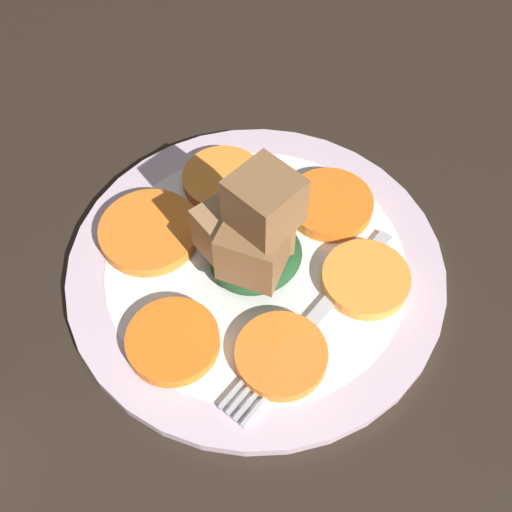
{
  "coord_description": "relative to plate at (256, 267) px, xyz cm",
  "views": [
    {
      "loc": [
        -19.0,
        -21.03,
        45.65
      ],
      "look_at": [
        0.0,
        0.0,
        4.1
      ],
      "focal_mm": 45.0,
      "sensor_mm": 36.0,
      "label": 1
    }
  ],
  "objects": [
    {
      "name": "plate",
      "position": [
        0.0,
        0.0,
        0.0
      ],
      "size": [
        30.21,
        30.21,
        1.05
      ],
      "color": "silver",
      "rests_on": "table_slab"
    },
    {
      "name": "carrot_slice_1",
      "position": [
        -4.63,
        7.85,
        1.13
      ],
      "size": [
        8.21,
        8.21,
        1.09
      ],
      "primitive_type": "cylinder",
      "color": "orange",
      "rests_on": "plate"
    },
    {
      "name": "carrot_slice_2",
      "position": [
        -9.32,
        -1.26,
        1.13
      ],
      "size": [
        6.87,
        6.87,
        1.09
      ],
      "primitive_type": "cylinder",
      "color": "orange",
      "rests_on": "plate"
    },
    {
      "name": "carrot_slice_0",
      "position": [
        3.48,
        8.1,
        1.13
      ],
      "size": [
        7.02,
        7.02,
        1.09
      ],
      "primitive_type": "cylinder",
      "color": "orange",
      "rests_on": "plate"
    },
    {
      "name": "table_slab",
      "position": [
        0.0,
        0.0,
        -1.52
      ],
      "size": [
        120.0,
        120.0,
        2.0
      ],
      "primitive_type": "cube",
      "color": "black",
      "rests_on": "ground"
    },
    {
      "name": "carrot_slice_5",
      "position": [
        8.36,
        0.12,
        1.13
      ],
      "size": [
        7.25,
        7.25,
        1.09
      ],
      "primitive_type": "cylinder",
      "color": "orange",
      "rests_on": "plate"
    },
    {
      "name": "fork",
      "position": [
        -0.6,
        -6.85,
        0.78
      ],
      "size": [
        19.84,
        4.83,
        0.4
      ],
      "rotation": [
        0.0,
        0.0,
        0.16
      ],
      "color": "#B2B2B7",
      "rests_on": "plate"
    },
    {
      "name": "carrot_slice_3",
      "position": [
        -4.25,
        -7.38,
        1.13
      ],
      "size": [
        6.72,
        6.72,
        1.09
      ],
      "primitive_type": "cylinder",
      "color": "orange",
      "rests_on": "plate"
    },
    {
      "name": "center_pile",
      "position": [
        -0.37,
        -0.17,
        5.0
      ],
      "size": [
        7.93,
        7.7,
        10.6
      ],
      "color": "#1E4723",
      "rests_on": "plate"
    },
    {
      "name": "carrot_slice_4",
      "position": [
        5.07,
        -7.07,
        1.13
      ],
      "size": [
        6.85,
        6.85,
        1.09
      ],
      "primitive_type": "cylinder",
      "color": "orange",
      "rests_on": "plate"
    }
  ]
}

